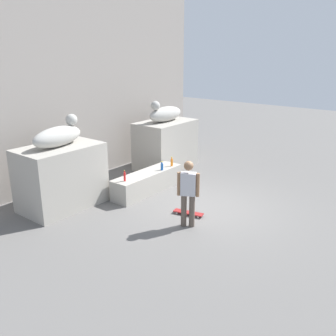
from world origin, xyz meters
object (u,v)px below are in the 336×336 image
Objects in this scene: statue_reclining_right at (165,114)px; bottle_blue at (162,167)px; skater at (188,191)px; bottle_orange at (172,162)px; statue_reclining_left at (59,135)px; skateboard at (188,213)px; bottle_red at (125,177)px.

bottle_blue is at bearing 36.62° from statue_reclining_right.
skater is 5.54× the size of bottle_orange.
statue_reclining_left is 2.02× the size of skateboard.
bottle_orange is 1.09× the size of bottle_blue.
statue_reclining_left is at bearing 0.27° from statue_reclining_right.
skater is 2.29m from bottle_red.
bottle_blue is (1.42, -0.19, -0.02)m from bottle_red.
skater is 1.07m from skateboard.
bottle_red is at bearing 148.73° from skater.
statue_reclining_left is 1.04× the size of statue_reclining_right.
statue_reclining_left is at bearing 170.33° from skater.
skater is at bearing 45.68° from statue_reclining_right.
skater is (1.10, -3.41, -1.07)m from statue_reclining_left.
statue_reclining_right is 2.21m from bottle_orange.
bottle_red is (-3.22, -1.13, -1.24)m from statue_reclining_right.
bottle_blue reaches higher than skateboard.
skateboard is 2.73× the size of bottle_orange.
skater is 2.03× the size of skateboard.
bottle_blue is at bearing -178.07° from bottle_orange.
skateboard is 2.98× the size of bottle_blue.
skater is at bearing -134.73° from bottle_orange.
skater is 5.20× the size of bottle_red.
statue_reclining_right is 3.63m from bottle_red.
statue_reclining_left is at bearing 157.71° from bottle_orange.
bottle_red is (0.15, 2.28, -0.16)m from skater.
bottle_orange reaches higher than skateboard.
bottle_red is at bearing 174.94° from bottle_orange.
statue_reclining_left is 3.23m from bottle_blue.
skater is at bearing -93.80° from bottle_red.
skateboard is at bearing -70.59° from statue_reclining_left.
statue_reclining_left is at bearing 153.64° from bottle_blue.
bottle_red is at bearing 172.44° from bottle_blue.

